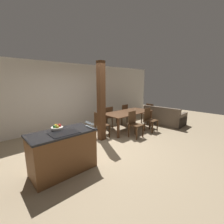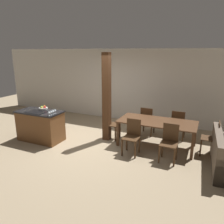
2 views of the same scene
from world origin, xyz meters
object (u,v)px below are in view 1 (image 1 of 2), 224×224
Objects in this scene: dining_chair_near_left at (134,124)px; wine_glass_middle at (91,123)px; wine_glass_near at (93,124)px; dining_chair_foot_end at (148,113)px; wine_glass_end at (86,122)px; dining_chair_near_right at (150,119)px; kitchen_island at (63,152)px; couch at (164,118)px; wine_glass_far at (89,122)px; timber_post at (101,102)px; dining_chair_far_left at (108,117)px; dining_table at (128,114)px; dining_chair_head_end at (101,125)px; fruit_bowl at (57,127)px; dining_chair_far_right at (123,114)px.

wine_glass_middle is at bearing -167.59° from dining_chair_near_left.
wine_glass_near is 0.08m from wine_glass_middle.
wine_glass_middle reaches higher than dining_chair_foot_end.
wine_glass_end reaches higher than dining_chair_near_right.
kitchen_island is 5.18m from couch.
wine_glass_middle is 0.17m from wine_glass_end.
timber_post is at bearing 40.22° from wine_glass_far.
wine_glass_middle is 2.97m from dining_chair_far_left.
kitchen_island is 3.43m from dining_table.
wine_glass_near is 0.17m from wine_glass_far.
wine_glass_near and wine_glass_far have the same top height.
wine_glass_middle is at bearing 90.00° from wine_glass_near.
dining_chair_far_left is 1.00× the size of dining_chair_foot_end.
couch is (3.32, -0.58, -0.20)m from dining_chair_head_end.
wine_glass_middle is at bearing 41.39° from dining_chair_far_left.
timber_post reaches higher than dining_chair_foot_end.
couch is (5.16, 0.43, -0.17)m from kitchen_island.
kitchen_island is 0.54m from fruit_bowl.
couch is at bearing 5.86° from dining_chair_near_right.
dining_chair_far_left is (2.19, 1.76, -0.54)m from wine_glass_end.
dining_chair_far_left is at bearing 58.53° from couch.
dining_chair_far_right is at bearing -69.26° from dining_chair_head_end.
wine_glass_near is 2.32m from dining_chair_near_left.
dining_chair_head_end reaches higher than couch.
wine_glass_far is 1.75m from dining_chair_head_end.
dining_table is at bearing 123.41° from dining_chair_near_right.
dining_table is 1.20× the size of couch.
wine_glass_far is at bearing -10.55° from kitchen_island.
wine_glass_end is 4.64m from couch.
fruit_bowl is 3.39m from dining_table.
dining_chair_foot_end is at bearing 2.49° from timber_post.
timber_post is (-1.01, -0.85, 0.81)m from dining_chair_far_left.
dining_chair_near_right and dining_chair_far_left have the same top height.
timber_post reaches higher than dining_chair_near_left.
wine_glass_far is (0.00, 0.08, 0.00)m from wine_glass_middle.
wine_glass_near is (0.61, -0.48, 0.06)m from fruit_bowl.
dining_chair_near_left reaches higher than couch.
kitchen_island is 2.09m from dining_chair_head_end.
dining_chair_near_right is at bearing -56.59° from dining_table.
dining_chair_near_right is (3.14, 0.40, -0.54)m from wine_glass_far.
dining_chair_foot_end is at bearing 12.12° from kitchen_island.
wine_glass_near is at bearing -169.81° from dining_chair_near_right.
wine_glass_far is at bearing -26.76° from fruit_bowl.
dining_table is 0.88m from dining_chair_near_left.
dining_chair_near_left and dining_chair_far_right have the same top height.
fruit_bowl reaches higher than dining_chair_near_right.
kitchen_island is at bearing -86.64° from fruit_bowl.
dining_table is at bearing 56.59° from dining_chair_near_left.
dining_table is (2.67, 1.29, -0.37)m from wine_glass_near.
wine_glass_middle and wine_glass_end have the same top height.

